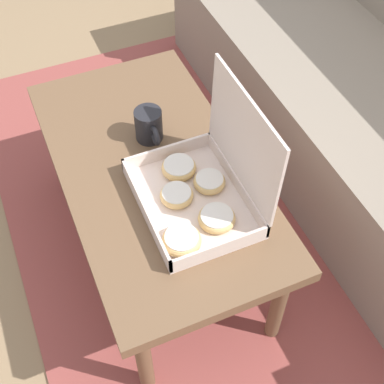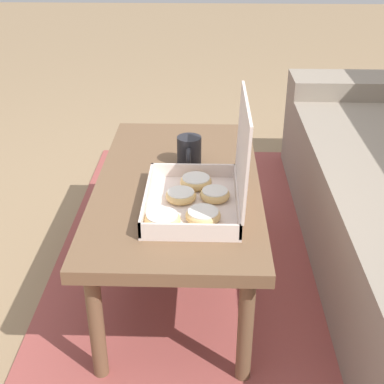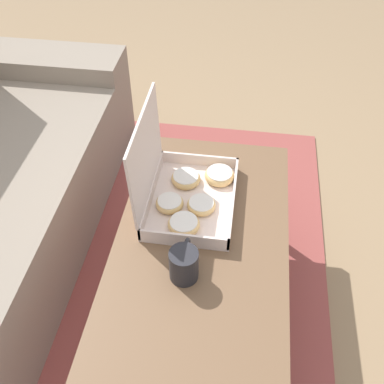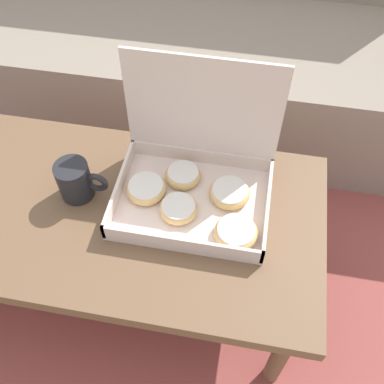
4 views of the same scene
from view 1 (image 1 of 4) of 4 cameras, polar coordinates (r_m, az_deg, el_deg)
name	(u,v)px [view 1 (image 1 of 4)]	position (r m, az deg, el deg)	size (l,w,h in m)	color
ground_plane	(197,232)	(1.93, 0.53, -4.32)	(12.00, 12.00, 0.00)	#937756
area_rug	(271,206)	(2.01, 8.39, -1.44)	(2.26, 1.84, 0.01)	#994742
coffee_table	(154,177)	(1.60, -4.08, 1.65)	(1.00, 0.53, 0.42)	brown
pastry_box	(202,189)	(1.44, 1.09, 0.31)	(0.37, 0.29, 0.33)	silver
coffee_mug	(149,126)	(1.61, -4.60, 7.08)	(0.13, 0.08, 0.10)	#232328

